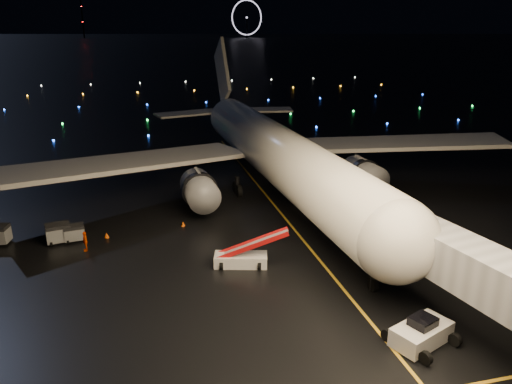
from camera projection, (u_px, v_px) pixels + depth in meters
ground at (133, 57)px, 310.02m from camera, size 2000.00×2000.00×0.00m
lane_centre at (291, 226)px, 50.77m from camera, size 0.25×80.00×0.02m
airliner at (268, 119)px, 59.94m from camera, size 63.98×61.03×17.44m
pushback_tug at (422, 331)px, 31.82m from camera, size 4.53×3.50×1.92m
belt_loader at (241, 248)px, 42.02m from camera, size 6.79×3.39×3.17m
crew_c at (85, 241)px, 44.98m from camera, size 0.57×1.13×1.85m
safety_cone_0 at (183, 224)px, 50.68m from camera, size 0.56×0.56×0.49m
safety_cone_1 at (189, 202)px, 56.87m from camera, size 0.53×0.53×0.53m
safety_cone_2 at (107, 235)px, 47.92m from camera, size 0.55×0.55×0.54m
ferris_wheel at (247, 19)px, 726.68m from camera, size 49.33×16.80×52.00m
radio_mast at (82, 14)px, 690.51m from camera, size 1.80×1.80×64.00m
taxiway_lights at (142, 101)px, 131.63m from camera, size 164.00×92.00×0.36m
baggage_cart_0 at (74, 233)px, 47.07m from camera, size 2.02×1.56×1.56m
baggage_cart_1 at (58, 233)px, 46.68m from camera, size 2.44×1.94×1.85m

